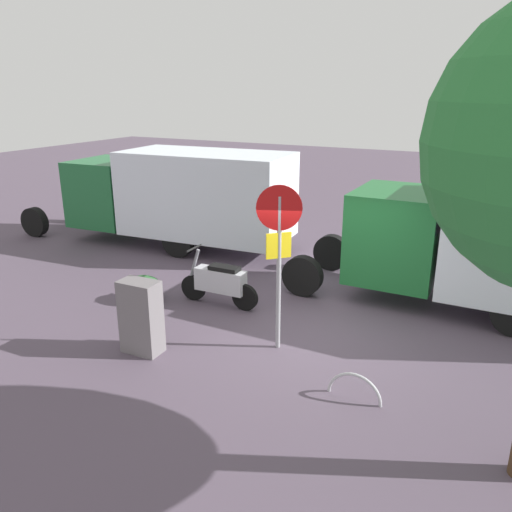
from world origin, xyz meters
The scene contains 8 objects.
ground_plane centered at (0.00, 0.00, 0.00)m, with size 60.00×60.00×0.00m, color #524554.
box_truck_near centered at (-2.65, -2.60, 1.65)m, with size 6.99×2.21×3.03m.
box_truck_far centered at (5.78, -3.53, 1.55)m, with size 8.43×2.75×2.74m.
motorcycle centered at (2.41, -0.34, 0.52)m, with size 1.81×0.55×1.20m.
stop_sign centered at (0.54, 0.79, 1.94)m, with size 0.71×0.33×2.92m.
utility_cabinet centered at (2.57, 2.00, 0.65)m, with size 0.68×0.41×1.31m, color slate.
bike_rack_hoop centered at (-1.14, 1.70, 0.00)m, with size 0.85×0.85×0.05m, color #B7B7BC.
shrub_mid_verge centered at (3.97, 0.21, 0.28)m, with size 0.83×0.68×0.57m, color #2B5B30.
Camera 1 is at (-2.87, 8.21, 4.41)m, focal length 36.02 mm.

